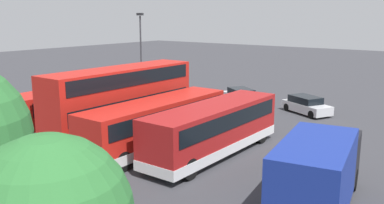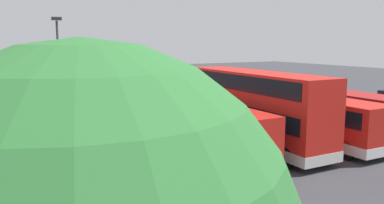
{
  "view_description": "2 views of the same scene",
  "coord_description": "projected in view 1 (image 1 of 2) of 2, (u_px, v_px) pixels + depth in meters",
  "views": [
    {
      "loc": [
        -17.78,
        29.73,
        7.9
      ],
      "look_at": [
        0.47,
        5.25,
        1.43
      ],
      "focal_mm": 38.43,
      "sensor_mm": 36.0,
      "label": 1
    },
    {
      "loc": [
        16.22,
        29.51,
        6.29
      ],
      "look_at": [
        1.9,
        3.43,
        1.66
      ],
      "focal_mm": 36.03,
      "sensor_mm": 36.0,
      "label": 2
    }
  ],
  "objects": [
    {
      "name": "bus_double_decker_third",
      "position": [
        122.0,
        99.0,
        27.15
      ],
      "size": [
        2.72,
        11.34,
        4.55
      ],
      "color": "red",
      "rests_on": "ground"
    },
    {
      "name": "car_hatchback_silver",
      "position": [
        240.0,
        96.0,
        37.23
      ],
      "size": [
        4.39,
        3.75,
        1.43
      ],
      "color": "silver",
      "rests_on": "ground"
    },
    {
      "name": "bus_single_deck_near_end",
      "position": [
        214.0,
        128.0,
        23.38
      ],
      "size": [
        2.68,
        10.36,
        2.95
      ],
      "color": "#A51919",
      "rests_on": "ground"
    },
    {
      "name": "lamp_post_tall",
      "position": [
        141.0,
        47.0,
        41.19
      ],
      "size": [
        0.7,
        0.3,
        8.11
      ],
      "color": "#38383D",
      "rests_on": "ground"
    },
    {
      "name": "box_truck_blue",
      "position": [
        318.0,
        172.0,
        16.59
      ],
      "size": [
        3.73,
        7.81,
        3.2
      ],
      "color": "navy",
      "rests_on": "ground"
    },
    {
      "name": "ground_plane",
      "position": [
        233.0,
        109.0,
        35.35
      ],
      "size": [
        140.0,
        140.0,
        0.0
      ],
      "primitive_type": "plane",
      "color": "#38383D"
    },
    {
      "name": "bus_single_deck_fourth",
      "position": [
        90.0,
        103.0,
        29.79
      ],
      "size": [
        2.65,
        11.59,
        2.95
      ],
      "color": "red",
      "rests_on": "ground"
    },
    {
      "name": "car_small_green",
      "position": [
        306.0,
        105.0,
        33.53
      ],
      "size": [
        4.52,
        3.48,
        1.43
      ],
      "color": "silver",
      "rests_on": "ground"
    },
    {
      "name": "bus_single_deck_second",
      "position": [
        157.0,
        122.0,
        24.52
      ],
      "size": [
        2.7,
        10.73,
        2.95
      ],
      "color": "red",
      "rests_on": "ground"
    }
  ]
}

